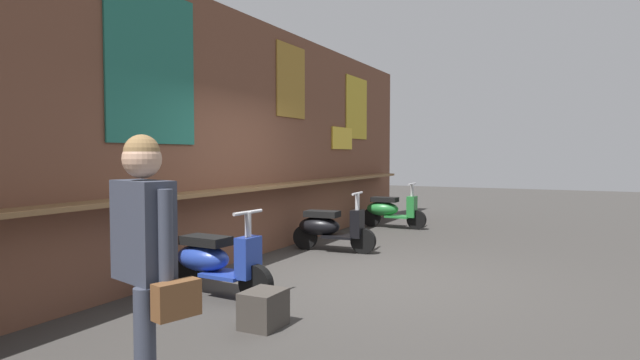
# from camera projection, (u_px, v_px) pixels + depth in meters

# --- Properties ---
(ground_plane) EXTENTS (38.68, 38.68, 0.00)m
(ground_plane) POSITION_uv_depth(u_px,v_px,m) (355.00, 277.00, 6.68)
(ground_plane) COLOR #383533
(market_stall_facade) EXTENTS (13.81, 0.61, 3.62)m
(market_stall_facade) POSITION_uv_depth(u_px,v_px,m) (224.00, 137.00, 7.49)
(market_stall_facade) COLOR brown
(market_stall_facade) RESTS_ON ground_plane
(scooter_blue) EXTENTS (0.50, 1.40, 0.97)m
(scooter_blue) POSITION_uv_depth(u_px,v_px,m) (214.00, 260.00, 5.83)
(scooter_blue) COLOR #233D9E
(scooter_blue) RESTS_ON ground_plane
(scooter_black) EXTENTS (0.49, 1.40, 0.97)m
(scooter_black) POSITION_uv_depth(u_px,v_px,m) (329.00, 227.00, 8.49)
(scooter_black) COLOR black
(scooter_black) RESTS_ON ground_plane
(scooter_green) EXTENTS (0.46, 1.40, 0.97)m
(scooter_green) POSITION_uv_depth(u_px,v_px,m) (390.00, 210.00, 11.21)
(scooter_green) COLOR #237533
(scooter_green) RESTS_ON ground_plane
(shopper_browsing) EXTENTS (0.39, 0.67, 1.68)m
(shopper_browsing) POSITION_uv_depth(u_px,v_px,m) (145.00, 248.00, 3.05)
(shopper_browsing) COLOR #383D4C
(shopper_browsing) RESTS_ON ground_plane
(merchandise_crate) EXTENTS (0.40, 0.32, 0.33)m
(merchandise_crate) POSITION_uv_depth(u_px,v_px,m) (264.00, 309.00, 4.75)
(merchandise_crate) COLOR #3D3833
(merchandise_crate) RESTS_ON ground_plane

